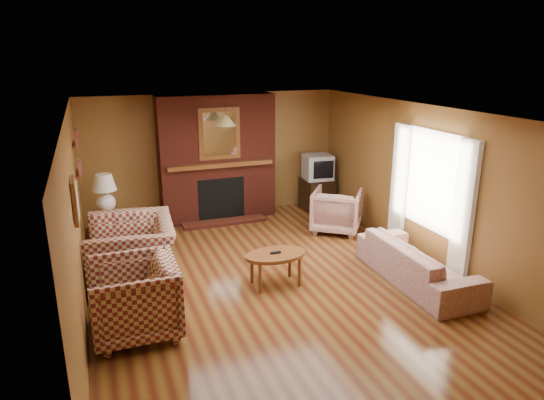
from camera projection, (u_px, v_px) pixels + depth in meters
name	position (u px, v px, depth m)	size (l,w,h in m)	color
floor	(272.00, 281.00, 6.95)	(6.50, 6.50, 0.00)	#4A1F10
ceiling	(272.00, 112.00, 6.25)	(6.50, 6.50, 0.00)	white
wall_back	(214.00, 155.00, 9.51)	(6.50, 6.50, 0.00)	brown
wall_front	(423.00, 317.00, 3.69)	(6.50, 6.50, 0.00)	brown
wall_left	(76.00, 222.00, 5.75)	(6.50, 6.50, 0.00)	brown
wall_right	(424.00, 184.00, 7.45)	(6.50, 6.50, 0.00)	brown
fireplace	(217.00, 159.00, 9.28)	(2.20, 0.82, 2.40)	#581C13
window_right	(430.00, 192.00, 7.27)	(0.10, 1.85, 2.00)	beige
bookshelf	(77.00, 154.00, 7.34)	(0.09, 0.55, 0.71)	brown
botanical_print	(75.00, 201.00, 5.40)	(0.05, 0.40, 0.50)	brown
pendant_light	(226.00, 121.00, 8.42)	(0.36, 0.36, 0.48)	black
plaid_loveseat	(132.00, 251.00, 6.87)	(1.34, 1.17, 0.87)	maroon
plaid_armchair	(135.00, 298.00, 5.53)	(0.95, 0.98, 0.89)	maroon
floral_sofa	(417.00, 263.00, 6.83)	(2.04, 0.80, 0.60)	#C1AA95
floral_armchair	(337.00, 211.00, 8.79)	(0.83, 0.85, 0.78)	#C1AA95
coffee_table	(276.00, 257.00, 6.71)	(0.86, 0.54, 0.50)	brown
side_table	(108.00, 226.00, 8.35)	(0.40, 0.40, 0.53)	brown
table_lamp	(105.00, 191.00, 8.17)	(0.40, 0.40, 0.66)	white
tv_stand	(317.00, 194.00, 10.05)	(0.59, 0.54, 0.65)	black
crt_tv	(318.00, 167.00, 9.88)	(0.60, 0.59, 0.50)	#9EA0A6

